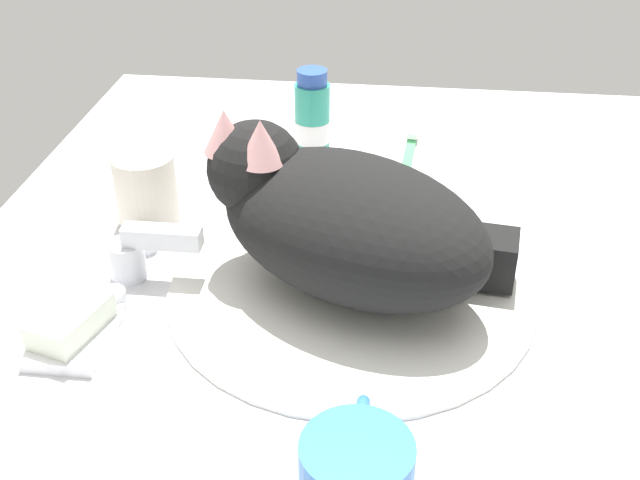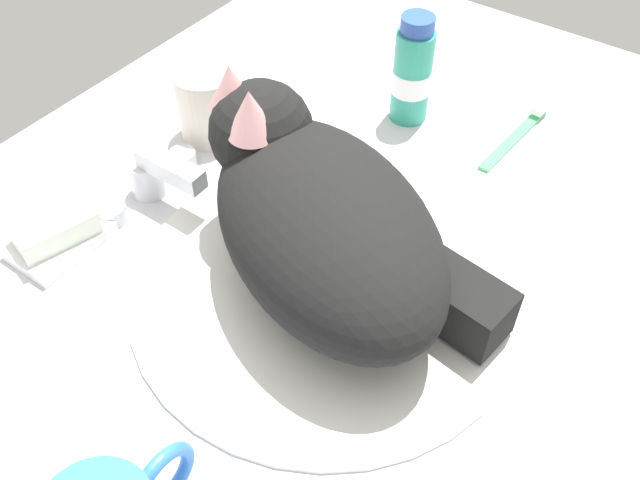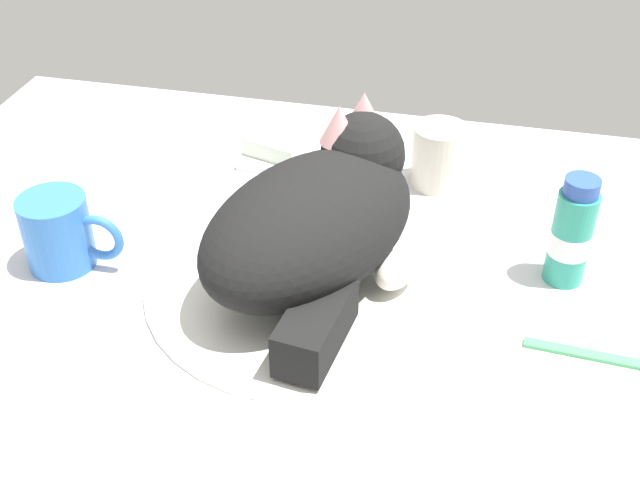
{
  "view_description": "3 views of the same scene",
  "coord_description": "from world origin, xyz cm",
  "px_view_note": "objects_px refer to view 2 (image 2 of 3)",
  "views": [
    {
      "loc": [
        -62.03,
        -4.26,
        45.22
      ],
      "look_at": [
        -2.75,
        2.67,
        7.52
      ],
      "focal_mm": 44.32,
      "sensor_mm": 36.0,
      "label": 1
    },
    {
      "loc": [
        -32.9,
        -22.65,
        48.79
      ],
      "look_at": [
        0.58,
        1.1,
        5.11
      ],
      "focal_mm": 39.0,
      "sensor_mm": 36.0,
      "label": 2
    },
    {
      "loc": [
        16.23,
        -65.97,
        55.24
      ],
      "look_at": [
        1.29,
        -0.74,
        6.5
      ],
      "focal_mm": 45.61,
      "sensor_mm": 36.0,
      "label": 3
    }
  ],
  "objects_px": {
    "cat": "(321,217)",
    "toothpaste_bottle": "(412,73)",
    "rinse_cup": "(208,104)",
    "toothbrush": "(518,133)",
    "faucet": "(154,177)",
    "soap_bar": "(54,227)"
  },
  "relations": [
    {
      "from": "faucet",
      "to": "toothbrush",
      "type": "distance_m",
      "value": 0.4
    },
    {
      "from": "faucet",
      "to": "cat",
      "type": "bearing_deg",
      "value": -87.91
    },
    {
      "from": "soap_bar",
      "to": "cat",
      "type": "bearing_deg",
      "value": -63.89
    },
    {
      "from": "toothpaste_bottle",
      "to": "toothbrush",
      "type": "bearing_deg",
      "value": -71.99
    },
    {
      "from": "toothbrush",
      "to": "cat",
      "type": "bearing_deg",
      "value": 168.48
    },
    {
      "from": "rinse_cup",
      "to": "toothpaste_bottle",
      "type": "bearing_deg",
      "value": -46.62
    },
    {
      "from": "cat",
      "to": "rinse_cup",
      "type": "relative_size",
      "value": 3.99
    },
    {
      "from": "rinse_cup",
      "to": "toothpaste_bottle",
      "type": "relative_size",
      "value": 0.63
    },
    {
      "from": "cat",
      "to": "toothpaste_bottle",
      "type": "bearing_deg",
      "value": 13.02
    },
    {
      "from": "cat",
      "to": "soap_bar",
      "type": "relative_size",
      "value": 4.28
    },
    {
      "from": "cat",
      "to": "toothbrush",
      "type": "bearing_deg",
      "value": -11.52
    },
    {
      "from": "rinse_cup",
      "to": "toothbrush",
      "type": "distance_m",
      "value": 0.35
    },
    {
      "from": "toothpaste_bottle",
      "to": "toothbrush",
      "type": "height_order",
      "value": "toothpaste_bottle"
    },
    {
      "from": "cat",
      "to": "toothbrush",
      "type": "height_order",
      "value": "cat"
    },
    {
      "from": "soap_bar",
      "to": "rinse_cup",
      "type": "bearing_deg",
      "value": -0.95
    },
    {
      "from": "faucet",
      "to": "cat",
      "type": "relative_size",
      "value": 0.4
    },
    {
      "from": "faucet",
      "to": "toothpaste_bottle",
      "type": "bearing_deg",
      "value": -27.94
    },
    {
      "from": "toothpaste_bottle",
      "to": "toothbrush",
      "type": "distance_m",
      "value": 0.14
    },
    {
      "from": "rinse_cup",
      "to": "toothpaste_bottle",
      "type": "distance_m",
      "value": 0.23
    },
    {
      "from": "toothpaste_bottle",
      "to": "faucet",
      "type": "bearing_deg",
      "value": 152.06
    },
    {
      "from": "toothbrush",
      "to": "rinse_cup",
      "type": "bearing_deg",
      "value": 124.33
    },
    {
      "from": "faucet",
      "to": "rinse_cup",
      "type": "xyz_separation_m",
      "value": [
        0.11,
        0.02,
        0.01
      ]
    }
  ]
}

